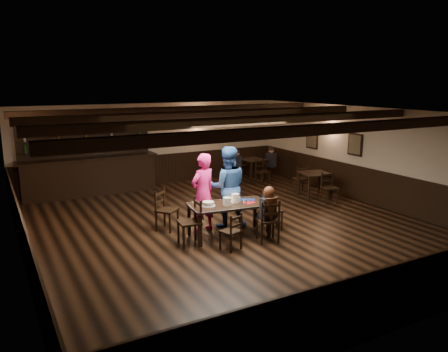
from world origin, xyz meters
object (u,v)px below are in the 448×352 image
chair_near_right (269,218)px  woman_pink (203,193)px  bar_counter (89,171)px  cake (208,204)px  dining_table (229,207)px  man_blue (227,187)px  chair_near_left (233,229)px

chair_near_right → woman_pink: bearing=123.8°
chair_near_right → bar_counter: bar_counter is taller
chair_near_right → woman_pink: woman_pink is taller
cake → bar_counter: bar_counter is taller
dining_table → bar_counter: (-1.89, 5.30, 0.04)m
woman_pink → cake: bearing=59.2°
bar_counter → dining_table: bearing=-70.4°
woman_pink → cake: (-0.13, -0.52, -0.11)m
man_blue → cake: (-0.78, -0.54, -0.17)m
man_blue → bar_counter: bearing=-42.7°
cake → bar_counter: bearing=105.2°
dining_table → woman_pink: woman_pink is taller
woman_pink → bar_counter: size_ratio=0.44×
dining_table → chair_near_right: bearing=-53.0°
dining_table → man_blue: 0.74m
chair_near_left → cake: (-0.14, 0.84, 0.34)m
dining_table → cake: size_ratio=6.02×
woman_pink → man_blue: bearing=164.9°
dining_table → cake: cake is taller
chair_near_right → bar_counter: 6.53m
cake → dining_table: bearing=-9.2°
cake → chair_near_left: bearing=-80.4°
man_blue → bar_counter: (-2.19, 4.69, -0.24)m
woman_pink → cake: 0.55m
chair_near_right → woman_pink: (-0.90, 1.34, 0.36)m
dining_table → chair_near_right: (0.56, -0.74, -0.13)m
woman_pink → bar_counter: bearing=-88.2°
dining_table → woman_pink: 0.72m
dining_table → chair_near_left: bearing=-113.4°
chair_near_left → bar_counter: (-1.56, 6.06, 0.27)m
man_blue → cake: man_blue is taller
chair_near_right → man_blue: man_blue is taller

